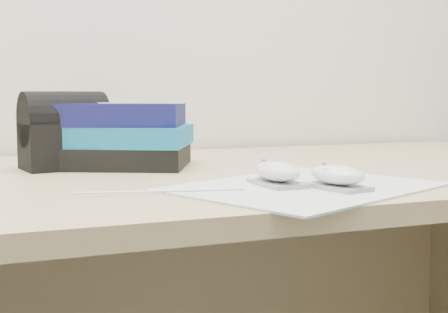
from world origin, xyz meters
name	(u,v)px	position (x,y,z in m)	size (l,w,h in m)	color
desk	(220,286)	(0.00, 1.64, 0.50)	(1.60, 0.80, 0.73)	tan
mousepad	(304,187)	(0.01, 1.34, 0.73)	(0.36, 0.28, 0.00)	#9D9EA6
mouse_rear	(277,173)	(-0.02, 1.35, 0.75)	(0.06, 0.10, 0.04)	#949496
mouse_front	(337,177)	(0.04, 1.29, 0.75)	(0.07, 0.10, 0.04)	#949496
usb_cable	(162,191)	(-0.20, 1.35, 0.73)	(0.00, 0.00, 0.23)	white
book_stack	(121,135)	(-0.18, 1.70, 0.79)	(0.30, 0.28, 0.12)	black
pouch	(64,131)	(-0.28, 1.70, 0.80)	(0.16, 0.12, 0.14)	black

